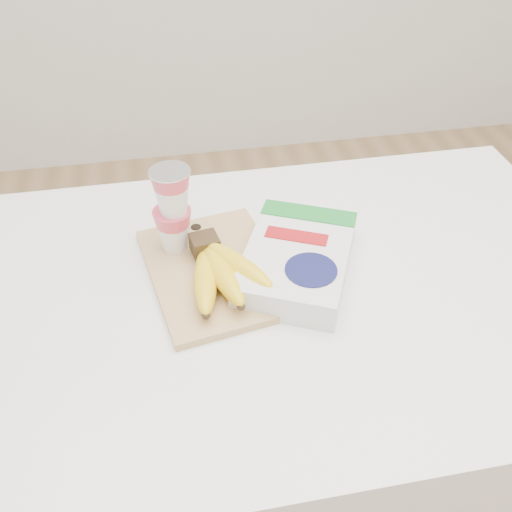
{
  "coord_description": "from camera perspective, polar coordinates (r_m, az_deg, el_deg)",
  "views": [
    {
      "loc": [
        -0.21,
        -0.71,
        1.55
      ],
      "look_at": [
        -0.07,
        0.04,
        0.91
      ],
      "focal_mm": 40.0,
      "sensor_mm": 36.0,
      "label": 1
    }
  ],
  "objects": [
    {
      "name": "table",
      "position": [
        1.34,
        3.23,
        -16.47
      ],
      "size": [
        1.16,
        0.77,
        0.87
      ],
      "primitive_type": "cube",
      "color": "white",
      "rests_on": "ground"
    },
    {
      "name": "bananas",
      "position": [
        0.97,
        -3.59,
        -1.5
      ],
      "size": [
        0.15,
        0.2,
        0.06
      ],
      "color": "#382816",
      "rests_on": "cutting_board"
    },
    {
      "name": "cereal_box",
      "position": [
        1.01,
        4.15,
        -0.4
      ],
      "size": [
        0.27,
        0.31,
        0.06
      ],
      "rotation": [
        0.0,
        0.0,
        -0.44
      ],
      "color": "white",
      "rests_on": "table"
    },
    {
      "name": "yogurt_stack",
      "position": [
        1.01,
        -8.36,
        4.77
      ],
      "size": [
        0.07,
        0.07,
        0.17
      ],
      "color": "white",
      "rests_on": "cutting_board"
    },
    {
      "name": "cutting_board",
      "position": [
        1.02,
        -4.08,
        -1.46
      ],
      "size": [
        0.27,
        0.34,
        0.02
      ],
      "primitive_type": "cube",
      "rotation": [
        0.0,
        0.0,
        0.17
      ],
      "color": "tan",
      "rests_on": "table"
    }
  ]
}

